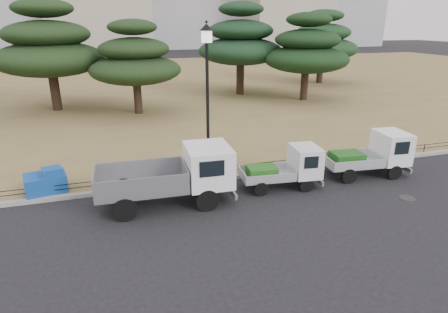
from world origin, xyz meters
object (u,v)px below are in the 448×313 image
object	(u,v)px
truck_large	(174,174)
tarp_pile	(46,182)
truck_kei_rear	(372,154)
street_lamp	(207,77)
truck_kei_front	(287,168)

from	to	relation	value
truck_large	tarp_pile	xyz separation A→B (m)	(-4.69, 2.20, -0.64)
truck_large	truck_kei_rear	xyz separation A→B (m)	(8.86, 0.29, -0.23)
street_lamp	tarp_pile	size ratio (longest dim) A/B	3.67
truck_large	tarp_pile	world-z (taller)	truck_large
truck_kei_rear	tarp_pile	world-z (taller)	truck_kei_rear
truck_large	street_lamp	bearing A→B (deg)	48.08
truck_kei_front	tarp_pile	distance (m)	9.58
truck_kei_rear	street_lamp	bearing A→B (deg)	172.65
street_lamp	truck_large	bearing A→B (deg)	-133.96
truck_large	truck_kei_front	distance (m)	4.68
truck_kei_front	truck_large	bearing A→B (deg)	-172.84
truck_kei_front	street_lamp	bearing A→B (deg)	154.03
truck_kei_rear	street_lamp	xyz separation A→B (m)	(-7.05, 1.60, 3.43)
truck_kei_rear	street_lamp	world-z (taller)	street_lamp
truck_kei_front	tarp_pile	size ratio (longest dim) A/B	1.94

